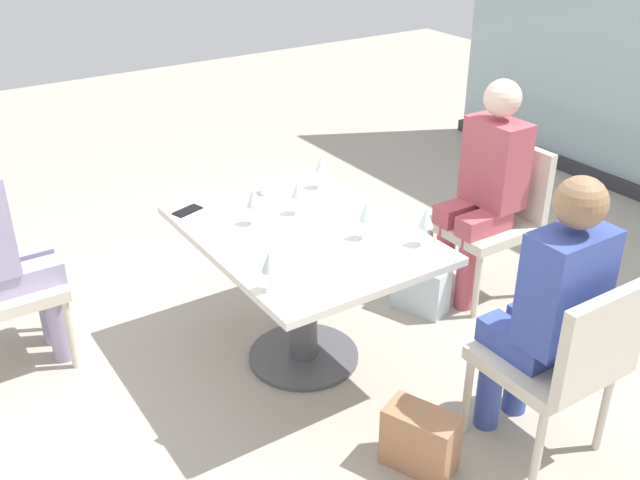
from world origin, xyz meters
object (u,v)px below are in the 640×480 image
wine_glass_3 (298,189)px  wine_glass_4 (426,218)px  person_front_left (0,237)px  cell_phone_on_table (188,211)px  wine_glass_5 (322,164)px  handbag_2 (421,287)px  wine_glass_2 (254,198)px  person_near_window (485,182)px  wine_glass_1 (270,262)px  chair_near_window (495,211)px  chair_far_right (564,358)px  handbag_1 (420,440)px  dining_table_main (303,264)px  wine_glass_0 (366,212)px  coffee_cup (267,185)px  person_far_right (549,303)px

wine_glass_3 → wine_glass_4: 0.66m
person_front_left → cell_phone_on_table: bearing=71.1°
wine_glass_3 → wine_glass_5: 0.34m
handbag_2 → wine_glass_3: bearing=-121.5°
person_front_left → wine_glass_2: bearing=60.6°
person_near_window → wine_glass_1: 1.63m
person_near_window → person_front_left: bearing=-107.9°
chair_near_window → wine_glass_4: 1.07m
wine_glass_4 → wine_glass_5: bearing=-178.0°
chair_far_right → person_front_left: (-1.91, -1.70, 0.20)m
person_front_left → person_near_window: 2.49m
handbag_1 → handbag_2: same height
chair_far_right → wine_glass_2: (-1.33, -0.66, 0.37)m
cell_phone_on_table → handbag_1: cell_phone_on_table is taller
dining_table_main → wine_glass_0: 0.44m
coffee_cup → person_far_right: bearing=16.3°
chair_near_window → wine_glass_4: wine_glass_4 is taller
person_front_left → handbag_1: 2.12m
chair_far_right → wine_glass_3: bearing=-161.9°
person_far_right → wine_glass_2: (-1.22, -0.66, 0.16)m
wine_glass_1 → wine_glass_0: bearing=105.1°
chair_near_window → wine_glass_3: bearing=-97.8°
person_near_window → wine_glass_3: 1.12m
handbag_2 → wine_glass_5: bearing=-148.2°
wine_glass_3 → person_front_left: bearing=-115.4°
person_near_window → handbag_1: person_near_window is taller
wine_glass_1 → wine_glass_3: same height
dining_table_main → person_near_window: person_near_window is taller
cell_phone_on_table → person_near_window: bearing=55.0°
chair_near_window → wine_glass_2: (-0.18, -1.44, 0.37)m
dining_table_main → wine_glass_0: bearing=41.2°
chair_near_window → wine_glass_5: size_ratio=4.70×
dining_table_main → chair_far_right: size_ratio=1.44×
person_far_right → cell_phone_on_table: size_ratio=8.75×
wine_glass_2 → wine_glass_3: same height
person_near_window → cell_phone_on_table: bearing=-107.4°
chair_far_right → person_near_window: bearing=149.6°
person_far_right → person_front_left: bearing=-136.7°
person_far_right → handbag_2: person_far_right is taller
person_near_window → handbag_2: 0.68m
person_far_right → wine_glass_3: 1.28m
handbag_1 → coffee_cup: bearing=154.3°
chair_near_window → person_front_left: person_front_left is taller
handbag_1 → wine_glass_2: bearing=165.3°
chair_near_window → wine_glass_1: 1.77m
person_front_left → coffee_cup: 1.30m
wine_glass_2 → handbag_2: (0.15, 0.95, -0.72)m
wine_glass_4 → coffee_cup: wine_glass_4 is taller
chair_near_window → handbag_2: 0.61m
handbag_1 → person_far_right: bearing=52.8°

